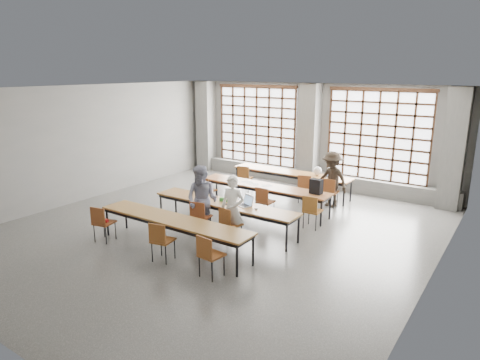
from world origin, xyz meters
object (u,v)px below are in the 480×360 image
(backpack, at_px, (316,186))
(plastic_bag, at_px, (318,171))
(green_box, at_px, (225,200))
(chair_mid_left, at_px, (206,188))
(chair_front_right, at_px, (229,221))
(chair_front_left, at_px, (200,214))
(student_female, at_px, (202,200))
(chair_near_right, at_px, (209,252))
(mouse, at_px, (256,209))
(desk_row_b, at_px, (264,187))
(chair_back_left, at_px, (245,176))
(student_back, at_px, (332,179))
(laptop_back, at_px, (332,175))
(red_pouch, at_px, (104,221))
(desk_row_c, at_px, (224,205))
(desk_row_d, at_px, (173,221))
(student_male, at_px, (232,209))
(chair_near_mid, at_px, (161,238))
(chair_back_mid, at_px, (305,186))
(desk_row_a, at_px, (291,174))
(chair_mid_right, at_px, (312,209))
(phone, at_px, (228,204))
(chair_near_left, at_px, (102,220))
(laptop_front, at_px, (246,203))
(chair_mid_centre, at_px, (264,199))
(chair_back_right, at_px, (330,190))

(backpack, xyz_separation_m, plastic_bag, (-0.81, 1.89, -0.06))
(green_box, height_order, plastic_bag, plastic_bag)
(chair_mid_left, bearing_deg, chair_front_right, -41.19)
(chair_front_left, xyz_separation_m, student_female, (-0.02, 0.13, 0.32))
(chair_near_right, bearing_deg, mouse, 98.14)
(desk_row_b, xyz_separation_m, chair_back_left, (-1.50, 1.26, -0.13))
(student_back, bearing_deg, mouse, -83.05)
(student_female, xyz_separation_m, laptop_back, (1.49, 4.45, -0.07))
(backpack, distance_m, red_pouch, 5.44)
(desk_row_c, relative_size, desk_row_d, 1.00)
(desk_row_b, height_order, student_male, student_male)
(chair_near_mid, xyz_separation_m, student_back, (1.46, 5.57, 0.29))
(chair_back_mid, distance_m, plastic_bag, 0.76)
(desk_row_d, bearing_deg, red_pouch, -162.07)
(chair_front_left, height_order, chair_front_right, same)
(chair_front_right, xyz_separation_m, backpack, (0.98, 2.63, 0.39))
(chair_back_left, xyz_separation_m, laptop_back, (2.73, 0.74, 0.25))
(chair_front_left, bearing_deg, desk_row_a, 88.32)
(chair_mid_right, bearing_deg, chair_back_mid, 120.16)
(student_female, bearing_deg, phone, 27.95)
(desk_row_a, distance_m, plastic_bag, 0.93)
(chair_mid_left, relative_size, backpack, 2.20)
(chair_near_left, bearing_deg, chair_near_mid, -0.01)
(desk_row_d, bearing_deg, chair_front_right, 50.46)
(chair_mid_left, xyz_separation_m, student_female, (1.35, -1.82, 0.32))
(desk_row_d, height_order, student_female, student_female)
(laptop_back, bearing_deg, phone, -104.00)
(student_back, height_order, red_pouch, student_back)
(plastic_bag, height_order, red_pouch, plastic_bag)
(laptop_front, distance_m, plastic_bag, 3.79)
(chair_mid_centre, bearing_deg, chair_near_left, -122.55)
(chair_front_right, distance_m, chair_near_left, 2.96)
(chair_front_left, relative_size, chair_near_mid, 1.00)
(chair_back_left, distance_m, chair_back_mid, 2.20)
(desk_row_b, relative_size, chair_mid_right, 4.55)
(desk_row_b, distance_m, student_female, 2.47)
(chair_front_left, height_order, chair_near_mid, same)
(backpack, bearing_deg, chair_back_mid, 131.34)
(student_male, bearing_deg, chair_mid_centre, 89.13)
(desk_row_c, distance_m, chair_mid_right, 2.21)
(chair_back_right, xyz_separation_m, student_female, (-1.75, -3.71, 0.32))
(desk_row_d, xyz_separation_m, chair_front_right, (0.81, 0.98, -0.13))
(chair_back_right, xyz_separation_m, green_box, (-1.50, -3.13, 0.24))
(desk_row_d, distance_m, student_female, 1.12)
(desk_row_b, xyz_separation_m, chair_front_right, (0.62, -2.58, -0.13))
(chair_mid_left, distance_m, student_female, 2.29)
(chair_near_right, height_order, laptop_back, laptop_back)
(chair_near_mid, distance_m, laptop_front, 2.42)
(chair_back_left, bearing_deg, student_female, -71.55)
(chair_back_left, distance_m, student_back, 3.00)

